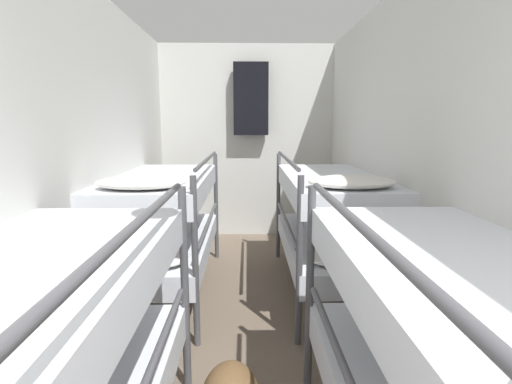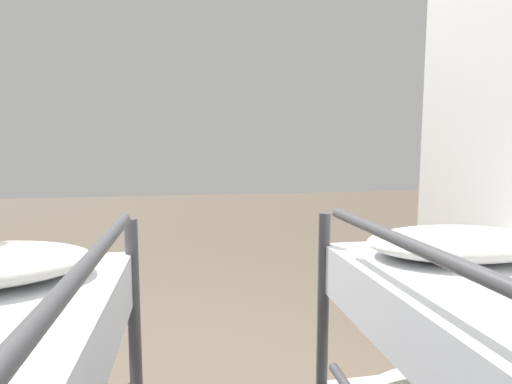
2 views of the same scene
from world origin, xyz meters
The scene contains 0 objects.
Camera 2 is at (0.16, 1.96, 1.42)m, focal length 28.00 mm.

